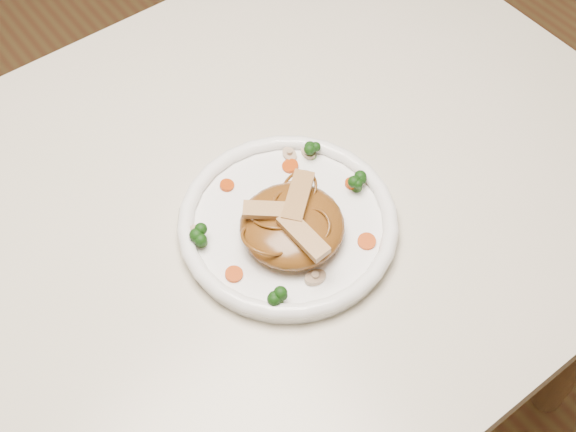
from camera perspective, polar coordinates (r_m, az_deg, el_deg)
ground at (r=1.63m, az=-3.27°, el=-15.49°), size 4.00×4.00×0.00m
table at (r=1.04m, az=-4.94°, el=-3.21°), size 1.20×0.80×0.75m
plate at (r=0.93m, az=0.00°, el=-0.78°), size 0.36×0.36×0.02m
noodle_mound at (r=0.90m, az=0.32°, el=-0.70°), size 0.14×0.14×0.04m
chicken_a at (r=0.89m, az=0.77°, el=1.45°), size 0.07×0.07×0.01m
chicken_b at (r=0.88m, az=-1.36°, el=0.43°), size 0.06×0.06×0.01m
chicken_c at (r=0.86m, az=1.17°, el=-1.48°), size 0.03×0.07×0.01m
broccoli_0 at (r=0.98m, az=1.81°, el=5.10°), size 0.03×0.03×0.03m
broccoli_1 at (r=0.90m, az=-6.62°, el=-1.47°), size 0.04×0.04×0.03m
broccoli_2 at (r=0.86m, az=-0.80°, el=-5.93°), size 0.03×0.03×0.03m
broccoli_3 at (r=0.95m, az=5.28°, el=2.65°), size 0.03×0.03×0.03m
carrot_0 at (r=0.98m, az=0.17°, el=3.80°), size 0.03×0.03×0.00m
carrot_1 at (r=0.89m, az=-4.11°, el=-4.42°), size 0.02×0.02×0.00m
carrot_2 at (r=0.96m, az=4.87°, el=2.48°), size 0.02×0.02×0.00m
carrot_3 at (r=0.96m, az=-4.65°, el=2.33°), size 0.02×0.02×0.00m
carrot_4 at (r=0.91m, az=5.98°, el=-1.93°), size 0.02×0.02×0.00m
mushroom_0 at (r=0.88m, az=2.08°, el=-4.67°), size 0.03×0.03×0.01m
mushroom_1 at (r=0.99m, az=1.55°, el=4.86°), size 0.03×0.03×0.01m
mushroom_2 at (r=0.92m, az=-7.20°, el=-1.18°), size 0.03×0.03×0.01m
mushroom_3 at (r=0.99m, az=0.12°, el=4.67°), size 0.02×0.02×0.01m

